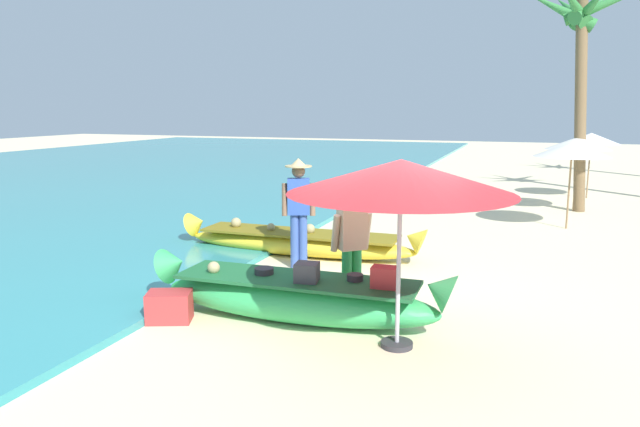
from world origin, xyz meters
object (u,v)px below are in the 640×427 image
at_px(person_vendor_hatted, 299,205).
at_px(cooler_box, 169,307).
at_px(boat_yellow_midground, 299,242).
at_px(person_tourist_customer, 352,242).
at_px(palm_tree_tall_inland, 582,31).
at_px(boat_green_foreground, 297,297).
at_px(patio_umbrella_large, 401,177).

xyz_separation_m(person_vendor_hatted, cooler_box, (-0.60, -2.87, -0.88)).
bearing_deg(boat_yellow_midground, person_tourist_customer, -54.00).
height_order(person_vendor_hatted, palm_tree_tall_inland, palm_tree_tall_inland).
relative_size(boat_yellow_midground, person_vendor_hatted, 2.53).
bearing_deg(boat_green_foreground, person_tourist_customer, 58.82).
distance_m(boat_yellow_midground, person_tourist_customer, 2.98).
bearing_deg(person_tourist_customer, palm_tree_tall_inland, 70.74).
relative_size(person_vendor_hatted, person_tourist_customer, 1.16).
bearing_deg(cooler_box, patio_umbrella_large, -18.39).
bearing_deg(boat_yellow_midground, patio_umbrella_large, -53.53).
bearing_deg(person_vendor_hatted, boat_green_foreground, -68.64).
bearing_deg(boat_green_foreground, boat_yellow_midground, 111.55).
height_order(person_vendor_hatted, person_tourist_customer, person_vendor_hatted).
distance_m(patio_umbrella_large, cooler_box, 3.35).
bearing_deg(palm_tree_tall_inland, boat_yellow_midground, -126.17).
xyz_separation_m(palm_tree_tall_inland, cooler_box, (-5.12, -10.32, -4.30)).
distance_m(person_tourist_customer, cooler_box, 2.49).
bearing_deg(palm_tree_tall_inland, person_vendor_hatted, -121.26).
xyz_separation_m(person_vendor_hatted, person_tourist_customer, (1.38, -1.54, -0.17)).
bearing_deg(cooler_box, palm_tree_tall_inland, 41.75).
height_order(person_tourist_customer, patio_umbrella_large, patio_umbrella_large).
bearing_deg(boat_green_foreground, cooler_box, -159.99).
bearing_deg(person_vendor_hatted, palm_tree_tall_inland, 58.74).
bearing_deg(palm_tree_tall_inland, cooler_box, -116.41).
relative_size(boat_green_foreground, person_tourist_customer, 2.49).
bearing_deg(person_tourist_customer, boat_green_foreground, -121.18).
height_order(boat_green_foreground, patio_umbrella_large, patio_umbrella_large).
distance_m(boat_green_foreground, person_tourist_customer, 1.08).
bearing_deg(patio_umbrella_large, person_tourist_customer, 127.42).
bearing_deg(patio_umbrella_large, person_vendor_hatted, 130.01).
xyz_separation_m(boat_green_foreground, cooler_box, (-1.51, -0.55, -0.13)).
bearing_deg(boat_yellow_midground, boat_green_foreground, -68.45).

